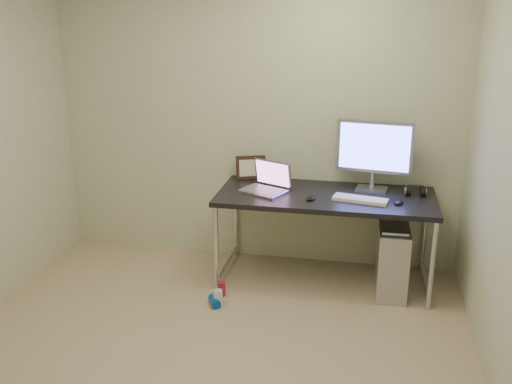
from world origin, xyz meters
name	(u,v)px	position (x,y,z in m)	size (l,w,h in m)	color
floor	(201,366)	(0.00, 0.00, 0.00)	(3.50, 3.50, 0.00)	tan
wall_back	(255,121)	(0.00, 1.75, 1.25)	(3.50, 0.02, 2.50)	beige
desk	(325,203)	(0.65, 1.37, 0.68)	(1.73, 0.76, 0.75)	black
tower_computer	(392,259)	(1.20, 1.29, 0.28)	(0.24, 0.53, 0.59)	#BDBCC1
cable_a	(386,225)	(1.15, 1.70, 0.40)	(0.01, 0.01, 0.70)	black
cable_b	(396,229)	(1.24, 1.68, 0.38)	(0.01, 0.01, 0.72)	black
can_red	(222,289)	(-0.11, 0.93, 0.06)	(0.06, 0.06, 0.11)	#AA1B39
can_white	(218,298)	(-0.10, 0.77, 0.06)	(0.07, 0.07, 0.13)	silver
can_blue	(215,301)	(-0.12, 0.77, 0.04)	(0.07, 0.07, 0.13)	#0B44AE
laptop	(267,184)	(0.17, 1.37, 0.81)	(0.43, 0.40, 0.24)	#ABABB2
monitor	(374,150)	(1.01, 1.57, 1.08)	(0.61, 0.21, 0.57)	#ABABB2
keyboard	(360,199)	(0.92, 1.26, 0.76)	(0.42, 0.14, 0.03)	white
mouse_right	(399,202)	(1.21, 1.25, 0.77)	(0.06, 0.10, 0.03)	black
mouse_left	(311,197)	(0.55, 1.22, 0.77)	(0.07, 0.11, 0.04)	black
headphones	(415,192)	(1.35, 1.49, 0.78)	(0.16, 0.10, 0.11)	black
picture_frame	(251,168)	(-0.03, 1.68, 0.85)	(0.26, 0.03, 0.20)	black
webcam	(287,173)	(0.30, 1.61, 0.85)	(0.05, 0.04, 0.13)	silver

